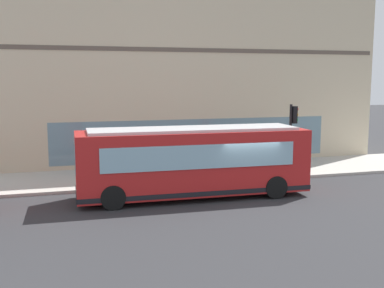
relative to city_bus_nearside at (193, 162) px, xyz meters
name	(u,v)px	position (x,y,z in m)	size (l,w,h in m)	color
ground	(244,196)	(-0.53, -2.20, -1.55)	(120.00, 120.00, 0.00)	#2D2D30
sidewalk_curb	(208,173)	(4.55, -2.20, -1.48)	(4.95, 40.00, 0.15)	#B2ADA3
building_corner	(182,63)	(10.23, -2.20, 4.62)	(6.47, 23.95, 12.37)	beige
city_bus_nearside	(193,162)	(0.00, 0.00, 0.00)	(2.79, 10.10, 3.07)	red
traffic_light_near_corner	(293,126)	(2.72, -6.25, 1.17)	(0.32, 0.49, 3.69)	black
fire_hydrant	(291,161)	(4.44, -7.12, -1.04)	(0.35, 0.35, 0.74)	gold
pedestrian_by_light_pole	(144,153)	(5.68, 1.15, -0.39)	(0.32, 0.32, 1.75)	#8C3F8C
pedestrian_near_building_entrance	(125,155)	(4.71, 2.32, -0.35)	(0.32, 0.32, 1.82)	black
pedestrian_walking_along_curb	(208,148)	(6.17, -2.72, -0.40)	(0.32, 0.32, 1.74)	silver
newspaper_vending_box	(245,163)	(4.06, -4.17, -0.95)	(0.44, 0.43, 0.90)	#263F99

